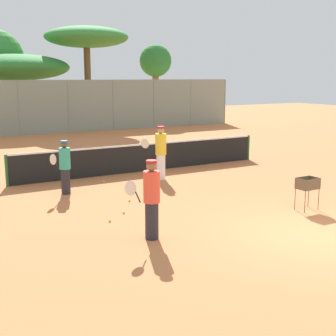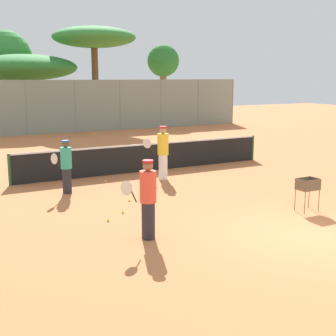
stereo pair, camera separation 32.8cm
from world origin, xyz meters
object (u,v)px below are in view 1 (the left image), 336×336
object	(u,v)px
player_yellow_shirt	(161,152)
ball_cart	(307,186)
player_red_cap	(151,199)
tennis_net	(144,157)
player_white_outfit	(65,166)

from	to	relation	value
player_yellow_shirt	ball_cart	xyz separation A→B (m)	(1.55, -5.35, -0.31)
player_red_cap	tennis_net	bearing A→B (deg)	-123.20
tennis_net	player_red_cap	xyz separation A→B (m)	(-3.36, -6.86, 0.37)
ball_cart	player_red_cap	bearing A→B (deg)	179.13
tennis_net	player_white_outfit	distance (m)	4.21
player_white_outfit	player_red_cap	bearing A→B (deg)	61.25
player_white_outfit	player_yellow_shirt	distance (m)	3.57
player_red_cap	player_yellow_shirt	xyz separation A→B (m)	(3.18, 5.28, 0.05)
player_white_outfit	ball_cart	xyz separation A→B (m)	(5.11, -5.00, -0.20)
player_white_outfit	player_red_cap	world-z (taller)	player_red_cap
tennis_net	player_yellow_shirt	xyz separation A→B (m)	(-0.17, -1.58, 0.42)
player_yellow_shirt	player_white_outfit	bearing A→B (deg)	23.84
player_white_outfit	ball_cart	bearing A→B (deg)	102.54
player_red_cap	ball_cart	bearing A→B (deg)	172.01
tennis_net	player_red_cap	size ratio (longest dim) A/B	5.75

